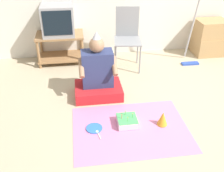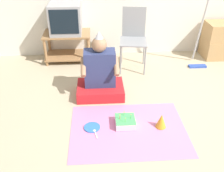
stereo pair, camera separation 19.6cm
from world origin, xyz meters
name	(u,v)px [view 1 (the left image)]	position (x,y,z in m)	size (l,w,h in m)	color
ground_plane	(179,125)	(0.00, 0.00, 0.00)	(16.00, 16.00, 0.00)	tan
tv_stand	(61,45)	(-1.35, 1.90, 0.29)	(0.75, 0.47, 0.48)	#997047
tv	(58,20)	(-1.35, 1.90, 0.71)	(0.49, 0.46, 0.47)	#99999E
folding_chair	(127,34)	(-0.31, 1.59, 0.53)	(0.46, 0.47, 0.93)	gray
cardboard_box_stack	(210,37)	(1.22, 1.88, 0.29)	(0.51, 0.44, 0.60)	tan
dust_mop	(192,42)	(0.74, 1.56, 0.36)	(0.28, 0.31, 1.25)	#2D4CB2
person_seated	(98,76)	(-0.84, 0.79, 0.28)	(0.61, 0.46, 0.87)	red
party_cloth	(130,129)	(-0.56, 0.02, 0.00)	(1.28, 0.95, 0.01)	pink
birthday_cake	(127,121)	(-0.58, 0.10, 0.05)	(0.22, 0.22, 0.15)	silver
party_hat_blue	(163,118)	(-0.19, 0.04, 0.09)	(0.12, 0.12, 0.17)	gold
paper_plate	(94,128)	(-0.96, 0.07, 0.01)	(0.18, 0.18, 0.01)	blue
plastic_spoon_near	(98,133)	(-0.93, 0.00, 0.01)	(0.05, 0.14, 0.01)	white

